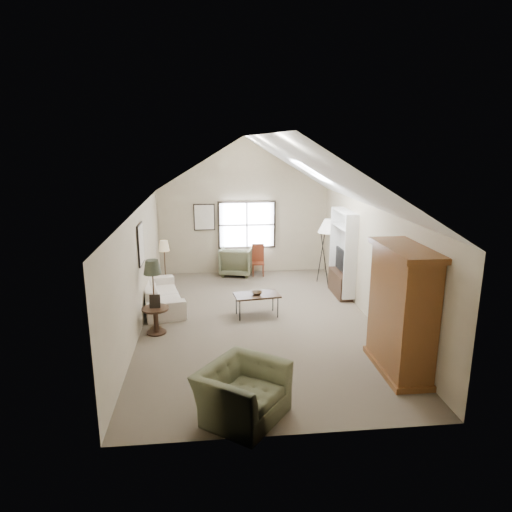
{
  "coord_description": "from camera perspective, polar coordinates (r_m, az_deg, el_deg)",
  "views": [
    {
      "loc": [
        -1.02,
        -9.33,
        3.89
      ],
      "look_at": [
        0.0,
        0.4,
        1.4
      ],
      "focal_mm": 32.0,
      "sensor_mm": 36.0,
      "label": 1
    }
  ],
  "objects": [
    {
      "name": "coffee_table",
      "position": [
        10.4,
        0.1,
        -6.15
      ],
      "size": [
        1.07,
        0.68,
        0.52
      ],
      "primitive_type": "cube",
      "rotation": [
        0.0,
        0.0,
        0.13
      ],
      "color": "#382517",
      "rests_on": "ground"
    },
    {
      "name": "bowl",
      "position": [
        10.31,
        0.1,
        -4.65
      ],
      "size": [
        0.27,
        0.27,
        0.06
      ],
      "primitive_type": "imported",
      "rotation": [
        0.0,
        0.0,
        0.13
      ],
      "color": "#362616",
      "rests_on": "coffee_table"
    },
    {
      "name": "room_shell",
      "position": [
        9.41,
        0.26,
        10.12
      ],
      "size": [
        5.01,
        8.01,
        4.0
      ],
      "color": "brown",
      "rests_on": "ground"
    },
    {
      "name": "armchair_far",
      "position": [
        13.5,
        -2.43,
        -0.61
      ],
      "size": [
        1.09,
        1.11,
        0.84
      ],
      "primitive_type": "imported",
      "rotation": [
        0.0,
        0.0,
        2.9
      ],
      "color": "#5C5C40",
      "rests_on": "ground"
    },
    {
      "name": "tv_panel",
      "position": [
        11.81,
        10.65,
        -0.54
      ],
      "size": [
        0.05,
        0.9,
        0.55
      ],
      "primitive_type": "cube",
      "color": "black",
      "rests_on": "media_console"
    },
    {
      "name": "tan_lamp",
      "position": [
        12.24,
        -11.31,
        -1.13
      ],
      "size": [
        0.33,
        0.33,
        1.39
      ],
      "primitive_type": null,
      "rotation": [
        0.0,
        0.0,
        0.21
      ],
      "color": "tan",
      "rests_on": "ground"
    },
    {
      "name": "armoire",
      "position": [
        8.13,
        17.74,
        -6.51
      ],
      "size": [
        0.6,
        1.5,
        2.2
      ],
      "primitive_type": "cube",
      "color": "brown",
      "rests_on": "ground"
    },
    {
      "name": "tripod_lamp",
      "position": [
        12.72,
        8.85,
        0.63
      ],
      "size": [
        0.65,
        0.65,
        1.85
      ],
      "primitive_type": null,
      "rotation": [
        0.0,
        0.0,
        0.23
      ],
      "color": "white",
      "rests_on": "ground"
    },
    {
      "name": "armchair_near",
      "position": [
        6.81,
        -1.72,
        -16.71
      ],
      "size": [
        1.54,
        1.57,
        0.77
      ],
      "primitive_type": "imported",
      "rotation": [
        0.0,
        0.0,
        0.91
      ],
      "color": "#545A3F",
      "rests_on": "ground"
    },
    {
      "name": "skylight",
      "position": [
        10.51,
        6.9,
        10.53
      ],
      "size": [
        0.8,
        1.2,
        0.52
      ],
      "primitive_type": null,
      "color": "white",
      "rests_on": "room_shell"
    },
    {
      "name": "media_console",
      "position": [
        11.98,
        10.52,
        -3.41
      ],
      "size": [
        0.34,
        1.18,
        0.6
      ],
      "primitive_type": "cube",
      "color": "#382316",
      "rests_on": "ground"
    },
    {
      "name": "side_table",
      "position": [
        9.73,
        -12.39,
        -7.87
      ],
      "size": [
        0.66,
        0.66,
        0.56
      ],
      "primitive_type": "cylinder",
      "rotation": [
        0.0,
        0.0,
        0.21
      ],
      "color": "#322314",
      "rests_on": "ground"
    },
    {
      "name": "wall_art",
      "position": [
        11.51,
        -10.18,
        3.22
      ],
      "size": [
        1.97,
        3.71,
        0.88
      ],
      "color": "black",
      "rests_on": "room_shell"
    },
    {
      "name": "tv_alcove",
      "position": [
        11.76,
        10.8,
        0.55
      ],
      "size": [
        0.32,
        1.3,
        2.1
      ],
      "primitive_type": "cube",
      "color": "white",
      "rests_on": "ground"
    },
    {
      "name": "side_chair",
      "position": [
        13.4,
        0.26,
        -0.54
      ],
      "size": [
        0.38,
        0.38,
        0.92
      ],
      "primitive_type": "cube",
      "rotation": [
        0.0,
        0.0,
        -0.07
      ],
      "color": "maroon",
      "rests_on": "ground"
    },
    {
      "name": "sofa",
      "position": [
        11.21,
        -11.75,
        -4.58
      ],
      "size": [
        1.3,
        2.35,
        0.65
      ],
      "primitive_type": "imported",
      "rotation": [
        0.0,
        0.0,
        1.78
      ],
      "color": "beige",
      "rests_on": "ground"
    },
    {
      "name": "dark_lamp",
      "position": [
        9.75,
        -12.66,
        -4.73
      ],
      "size": [
        0.44,
        0.44,
        1.55
      ],
      "primitive_type": null,
      "rotation": [
        0.0,
        0.0,
        0.21
      ],
      "color": "#282D1F",
      "rests_on": "ground"
    },
    {
      "name": "window",
      "position": [
        13.56,
        -1.15,
        3.91
      ],
      "size": [
        1.72,
        0.08,
        1.42
      ],
      "primitive_type": "cube",
      "color": "black",
      "rests_on": "room_shell"
    }
  ]
}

